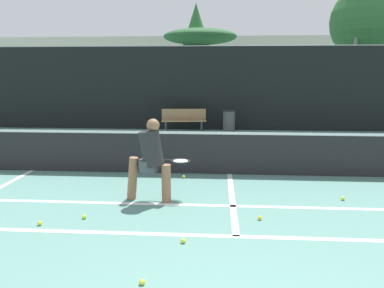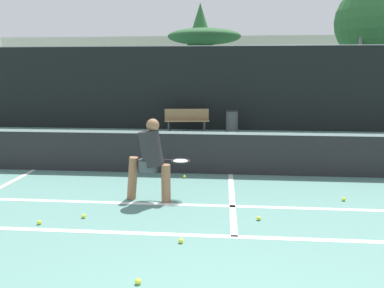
{
  "view_description": "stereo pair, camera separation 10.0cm",
  "coord_description": "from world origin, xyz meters",
  "px_view_note": "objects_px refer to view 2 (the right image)",
  "views": [
    {
      "loc": [
        -0.28,
        -1.77,
        2.24
      ],
      "look_at": [
        -0.73,
        4.82,
        0.95
      ],
      "focal_mm": 35.0,
      "sensor_mm": 36.0,
      "label": 1
    },
    {
      "loc": [
        -0.18,
        -1.76,
        2.24
      ],
      "look_at": [
        -0.73,
        4.82,
        0.95
      ],
      "focal_mm": 35.0,
      "sensor_mm": 36.0,
      "label": 2
    }
  ],
  "objects_px": {
    "trash_bin": "(232,121)",
    "parked_car": "(245,107)",
    "player_practicing": "(151,157)",
    "courtside_bench": "(187,120)"
  },
  "relations": [
    {
      "from": "trash_bin",
      "to": "parked_car",
      "type": "xyz_separation_m",
      "value": [
        0.73,
        4.36,
        0.14
      ]
    },
    {
      "from": "trash_bin",
      "to": "parked_car",
      "type": "relative_size",
      "value": 0.18
    },
    {
      "from": "player_practicing",
      "to": "parked_car",
      "type": "distance_m",
      "value": 12.09
    },
    {
      "from": "player_practicing",
      "to": "parked_car",
      "type": "height_order",
      "value": "player_practicing"
    },
    {
      "from": "player_practicing",
      "to": "courtside_bench",
      "type": "xyz_separation_m",
      "value": [
        -0.11,
        7.49,
        -0.3
      ]
    },
    {
      "from": "player_practicing",
      "to": "courtside_bench",
      "type": "bearing_deg",
      "value": 100.43
    },
    {
      "from": "player_practicing",
      "to": "trash_bin",
      "type": "height_order",
      "value": "player_practicing"
    },
    {
      "from": "player_practicing",
      "to": "trash_bin",
      "type": "relative_size",
      "value": 1.75
    },
    {
      "from": "player_practicing",
      "to": "parked_car",
      "type": "relative_size",
      "value": 0.31
    },
    {
      "from": "parked_car",
      "to": "trash_bin",
      "type": "bearing_deg",
      "value": -99.46
    }
  ]
}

